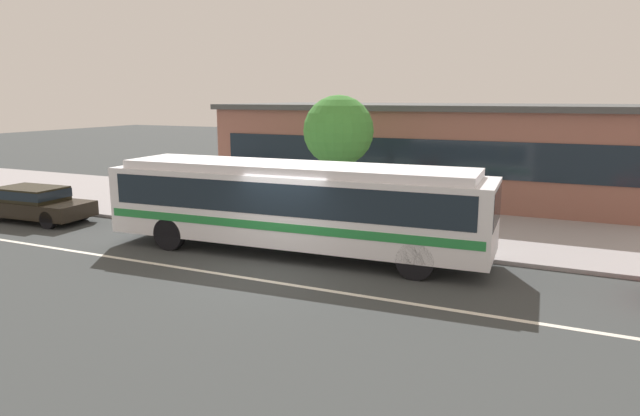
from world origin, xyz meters
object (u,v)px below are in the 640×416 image
(pedestrian_walking_along_curb, at_px, (358,205))
(bus_stop_sign, at_px, (454,202))
(street_tree_near_stop, at_px, (338,132))
(sedan_behind_bus, at_px, (34,202))
(transit_bus, at_px, (294,202))
(pedestrian_standing_by_tree, at_px, (338,205))
(pedestrian_waiting_near_sign, at_px, (358,204))

(pedestrian_walking_along_curb, bearing_deg, bus_stop_sign, -11.29)
(street_tree_near_stop, bearing_deg, sedan_behind_bus, -155.53)
(sedan_behind_bus, bearing_deg, transit_bus, 0.85)
(bus_stop_sign, bearing_deg, pedestrian_standing_by_tree, 171.13)
(pedestrian_walking_along_curb, height_order, street_tree_near_stop, street_tree_near_stop)
(sedan_behind_bus, relative_size, bus_stop_sign, 1.92)
(pedestrian_waiting_near_sign, distance_m, bus_stop_sign, 3.65)
(street_tree_near_stop, bearing_deg, bus_stop_sign, -30.31)
(street_tree_near_stop, bearing_deg, pedestrian_standing_by_tree, -67.46)
(pedestrian_walking_along_curb, relative_size, bus_stop_sign, 0.75)
(transit_bus, height_order, pedestrian_waiting_near_sign, transit_bus)
(pedestrian_standing_by_tree, bearing_deg, transit_bus, -99.83)
(sedan_behind_bus, relative_size, pedestrian_standing_by_tree, 2.65)
(street_tree_near_stop, bearing_deg, pedestrian_waiting_near_sign, -49.97)
(transit_bus, bearing_deg, pedestrian_standing_by_tree, 80.17)
(transit_bus, distance_m, pedestrian_walking_along_curb, 2.66)
(transit_bus, xyz_separation_m, pedestrian_waiting_near_sign, (0.92, 2.86, -0.49))
(sedan_behind_bus, distance_m, pedestrian_waiting_near_sign, 12.24)
(pedestrian_standing_by_tree, distance_m, bus_stop_sign, 4.03)
(bus_stop_sign, bearing_deg, pedestrian_walking_along_curb, 168.71)
(pedestrian_standing_by_tree, distance_m, street_tree_near_stop, 3.32)
(transit_bus, relative_size, pedestrian_walking_along_curb, 6.75)
(sedan_behind_bus, height_order, pedestrian_walking_along_curb, pedestrian_walking_along_curb)
(pedestrian_waiting_near_sign, bearing_deg, pedestrian_standing_by_tree, -134.97)
(sedan_behind_bus, bearing_deg, street_tree_near_stop, 24.47)
(bus_stop_sign, bearing_deg, street_tree_near_stop, 149.69)
(transit_bus, bearing_deg, pedestrian_waiting_near_sign, 72.13)
(bus_stop_sign, bearing_deg, transit_bus, -158.37)
(transit_bus, height_order, pedestrian_walking_along_curb, transit_bus)
(pedestrian_waiting_near_sign, distance_m, pedestrian_standing_by_tree, 0.73)
(transit_bus, distance_m, sedan_behind_bus, 10.97)
(pedestrian_waiting_near_sign, height_order, pedestrian_standing_by_tree, same)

